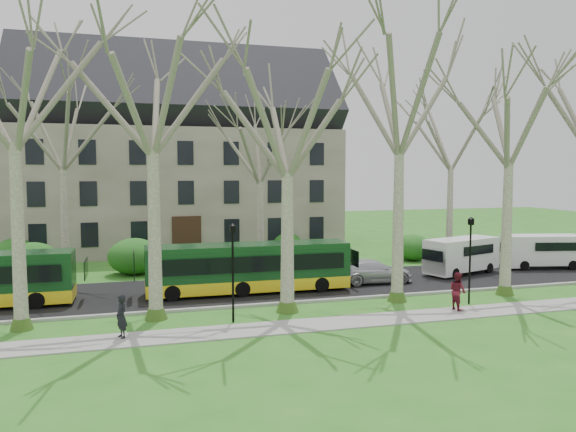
% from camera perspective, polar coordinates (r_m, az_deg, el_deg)
% --- Properties ---
extents(ground, '(120.00, 120.00, 0.00)m').
position_cam_1_polar(ground, '(27.98, 6.35, -9.23)').
color(ground, '#2C6F1F').
rests_on(ground, ground).
extents(sidewalk, '(70.00, 2.00, 0.06)m').
position_cam_1_polar(sidewalk, '(25.76, 8.52, -10.41)').
color(sidewalk, gray).
rests_on(sidewalk, ground).
extents(road, '(80.00, 8.00, 0.06)m').
position_cam_1_polar(road, '(32.99, 2.65, -7.00)').
color(road, black).
rests_on(road, ground).
extents(curb, '(80.00, 0.25, 0.14)m').
position_cam_1_polar(curb, '(29.31, 5.21, -8.43)').
color(curb, '#A5A39E').
rests_on(curb, ground).
extents(building, '(26.50, 12.20, 16.00)m').
position_cam_1_polar(building, '(49.27, -11.11, 6.19)').
color(building, slate).
rests_on(building, ground).
extents(tree_row_verge, '(49.00, 7.00, 14.00)m').
position_cam_1_polar(tree_row_verge, '(27.44, 6.24, 5.26)').
color(tree_row_verge, gray).
rests_on(tree_row_verge, ground).
extents(tree_row_far, '(33.00, 7.00, 12.00)m').
position_cam_1_polar(tree_row_far, '(37.20, -2.02, 3.59)').
color(tree_row_far, gray).
rests_on(tree_row_far, ground).
extents(lamp_row, '(36.22, 0.22, 4.30)m').
position_cam_1_polar(lamp_row, '(26.56, 7.23, -4.32)').
color(lamp_row, black).
rests_on(lamp_row, ground).
extents(hedges, '(30.60, 8.60, 2.00)m').
position_cam_1_polar(hedges, '(39.89, -7.73, -3.58)').
color(hedges, '#184E16').
rests_on(hedges, ground).
extents(bus_follow, '(11.00, 2.44, 2.74)m').
position_cam_1_polar(bus_follow, '(30.72, -4.02, -5.22)').
color(bus_follow, '#113D19').
rests_on(bus_follow, road).
extents(sedan, '(4.77, 2.02, 1.37)m').
position_cam_1_polar(sedan, '(33.67, 8.61, -5.57)').
color(sedan, silver).
rests_on(sedan, road).
extents(van_a, '(5.57, 3.43, 2.29)m').
position_cam_1_polar(van_a, '(37.76, 17.21, -3.91)').
color(van_a, white).
rests_on(van_a, road).
extents(van_b, '(5.44, 3.02, 2.24)m').
position_cam_1_polar(van_b, '(41.90, 24.43, -3.31)').
color(van_b, white).
rests_on(van_b, road).
extents(pedestrian_a, '(0.63, 0.74, 1.72)m').
position_cam_1_polar(pedestrian_a, '(23.57, -16.56, -9.75)').
color(pedestrian_a, black).
rests_on(pedestrian_a, sidewalk).
extents(pedestrian_b, '(0.78, 0.95, 1.80)m').
position_cam_1_polar(pedestrian_b, '(28.18, 16.84, -7.30)').
color(pedestrian_b, maroon).
rests_on(pedestrian_b, sidewalk).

